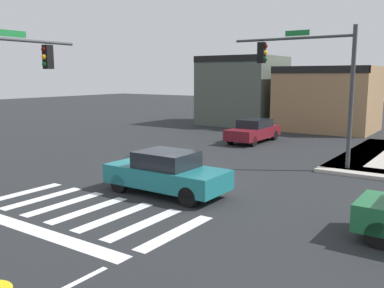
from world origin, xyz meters
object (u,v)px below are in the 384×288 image
car_teal (166,173)px  car_maroon (254,130)px  traffic_signal_northeast (309,71)px  traffic_signal_southwest (1,76)px

car_teal → car_maroon: bearing=-77.6°
traffic_signal_northeast → car_maroon: size_ratio=1.37×
traffic_signal_northeast → car_teal: traffic_signal_northeast is taller
traffic_signal_southwest → car_maroon: size_ratio=1.34×
car_maroon → traffic_signal_northeast: bearing=44.9°
traffic_signal_northeast → car_maroon: (-5.09, 5.10, -3.52)m
traffic_signal_northeast → car_teal: (-2.41, -7.11, -3.50)m
traffic_signal_northeast → car_teal: bearing=71.3°
traffic_signal_southwest → car_teal: traffic_signal_southwest is taller
traffic_signal_northeast → car_maroon: bearing=-45.1°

